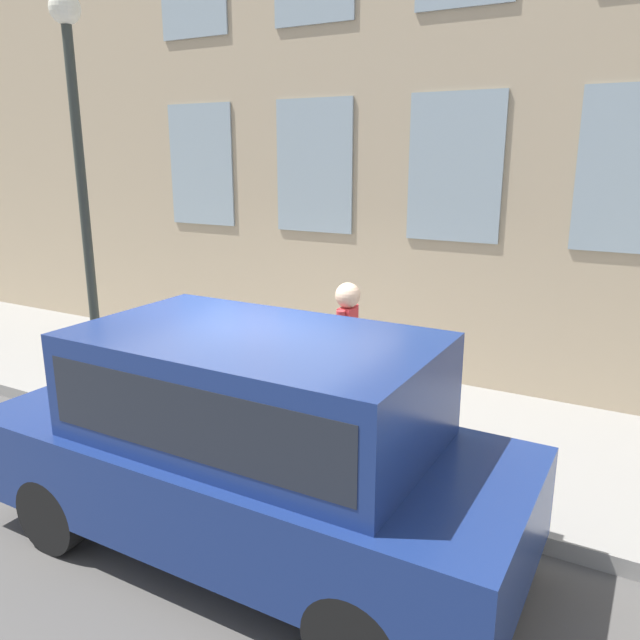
{
  "coord_description": "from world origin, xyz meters",
  "views": [
    {
      "loc": [
        -4.79,
        -3.5,
        3.2
      ],
      "look_at": [
        0.76,
        -0.37,
        1.49
      ],
      "focal_mm": 35.0,
      "sensor_mm": 36.0,
      "label": 1
    }
  ],
  "objects": [
    {
      "name": "sidewalk",
      "position": [
        1.55,
        0.0,
        0.08
      ],
      "size": [
        3.09,
        60.0,
        0.16
      ],
      "color": "gray",
      "rests_on": "ground_plane"
    },
    {
      "name": "parked_truck_navy_near",
      "position": [
        -1.1,
        -0.79,
        1.05
      ],
      "size": [
        1.83,
        4.47,
        1.88
      ],
      "color": "black",
      "rests_on": "ground_plane"
    },
    {
      "name": "building_facade",
      "position": [
        3.24,
        0.0,
        4.13
      ],
      "size": [
        0.33,
        40.0,
        8.26
      ],
      "color": "tan",
      "rests_on": "ground_plane"
    },
    {
      "name": "street_lamp",
      "position": [
        0.58,
        2.88,
        3.2
      ],
      "size": [
        0.36,
        0.36,
        4.82
      ],
      "color": "#2D332D",
      "rests_on": "sidewalk"
    },
    {
      "name": "ground_plane",
      "position": [
        0.0,
        0.0,
        0.0
      ],
      "size": [
        80.0,
        80.0,
        0.0
      ],
      "primitive_type": "plane",
      "color": "#514F4C"
    },
    {
      "name": "fire_hydrant",
      "position": [
        0.51,
        -0.18,
        0.58
      ],
      "size": [
        0.31,
        0.43,
        0.81
      ],
      "color": "gold",
      "rests_on": "sidewalk"
    },
    {
      "name": "person",
      "position": [
        1.02,
        -0.57,
        1.19
      ],
      "size": [
        0.41,
        0.27,
        1.71
      ],
      "rotation": [
        0.0,
        0.0,
        -0.42
      ],
      "color": "navy",
      "rests_on": "sidewalk"
    }
  ]
}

